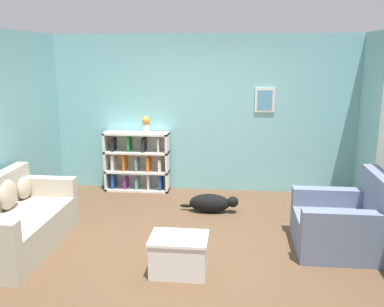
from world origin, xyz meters
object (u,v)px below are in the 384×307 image
at_px(bookshelf, 137,162).
at_px(vase, 146,124).
at_px(dog, 212,203).
at_px(couch, 13,223).
at_px(recliner_chair, 346,224).
at_px(coffee_table, 179,253).

relative_size(bookshelf, vase, 4.01).
height_order(bookshelf, vase, vase).
bearing_deg(dog, couch, -147.29).
relative_size(bookshelf, recliner_chair, 1.05).
bearing_deg(coffee_table, vase, 108.43).
height_order(couch, coffee_table, couch).
bearing_deg(coffee_table, dog, 82.56).
bearing_deg(recliner_chair, coffee_table, -157.82).
distance_m(bookshelf, dog, 1.66).
bearing_deg(couch, bookshelf, 68.51).
distance_m(recliner_chair, vase, 3.52).
bearing_deg(couch, dog, 32.71).
relative_size(coffee_table, vase, 2.26).
distance_m(couch, recliner_chair, 3.94).
distance_m(dog, vase, 1.79).
xyz_separation_m(bookshelf, recliner_chair, (2.98, -1.98, -0.17)).
xyz_separation_m(couch, vase, (1.12, 2.37, 0.83)).
relative_size(coffee_table, dog, 0.70).
bearing_deg(coffee_table, couch, 169.87).
xyz_separation_m(couch, dog, (2.27, 1.46, -0.18)).
bearing_deg(dog, bookshelf, 144.72).
relative_size(recliner_chair, coffee_table, 1.69).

